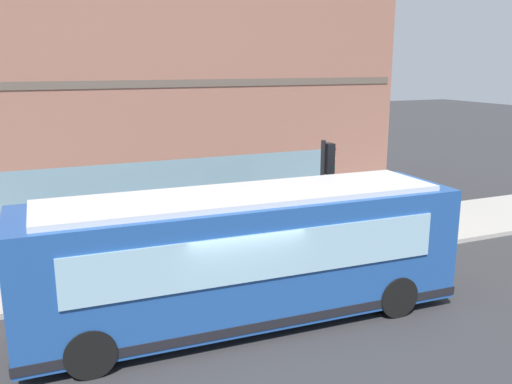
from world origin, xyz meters
TOP-DOWN VIEW (x-y plane):
  - ground at (0.00, 0.00)m, footprint 120.00×120.00m
  - sidewalk_curb at (4.59, 0.00)m, footprint 3.98×40.00m
  - building_corner at (11.22, 0.00)m, footprint 9.35×17.93m
  - city_bus_nearside at (0.35, -0.43)m, footprint 2.84×10.11m
  - traffic_light_near_corner at (3.02, -4.13)m, footprint 0.32×0.49m
  - fire_hydrant at (3.78, -5.63)m, footprint 0.35×0.35m
  - pedestrian_near_hydrant at (3.57, 1.04)m, footprint 0.32×0.32m
  - pedestrian_near_building_entrance at (5.67, -2.45)m, footprint 0.32×0.32m
  - pedestrian_walking_along_curb at (4.04, -2.03)m, footprint 0.32×0.32m

SIDE VIEW (x-z plane):
  - ground at x=0.00m, z-range 0.00..0.00m
  - sidewalk_curb at x=4.59m, z-range 0.00..0.15m
  - fire_hydrant at x=3.78m, z-range 0.14..0.88m
  - pedestrian_near_building_entrance at x=5.67m, z-range 0.26..1.84m
  - pedestrian_near_hydrant at x=3.57m, z-range 0.28..2.01m
  - pedestrian_walking_along_curb at x=4.04m, z-range 0.29..2.05m
  - city_bus_nearside at x=0.35m, z-range 0.02..3.09m
  - traffic_light_near_corner at x=3.02m, z-range 0.85..4.40m
  - building_corner at x=11.22m, z-range -0.01..9.52m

